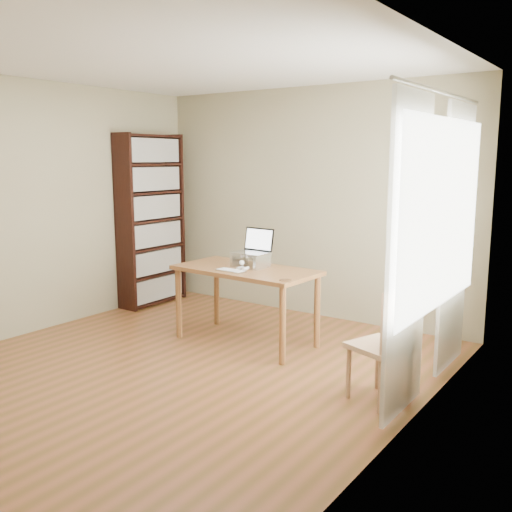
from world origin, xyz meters
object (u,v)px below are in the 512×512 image
at_px(laptop, 254,247).
at_px(keyboard, 231,271).
at_px(chair, 389,341).
at_px(bookshelf, 151,220).
at_px(desk, 246,278).
at_px(cat, 254,260).

distance_m(laptop, keyboard, 0.40).
xyz_separation_m(laptop, chair, (1.70, -0.68, -0.46)).
height_order(bookshelf, desk, bookshelf).
height_order(laptop, chair, laptop).
xyz_separation_m(keyboard, chair, (1.72, -0.32, -0.28)).
relative_size(bookshelf, cat, 4.28).
relative_size(laptop, chair, 0.39).
bearing_deg(bookshelf, cat, -14.14).
height_order(cat, chair, cat).
bearing_deg(desk, laptop, 92.43).
height_order(desk, keyboard, keyboard).
bearing_deg(desk, cat, 83.67).
height_order(desk, cat, cat).
xyz_separation_m(desk, keyboard, (-0.02, -0.22, 0.11)).
bearing_deg(keyboard, bookshelf, 158.26).
bearing_deg(cat, chair, -27.23).
height_order(desk, chair, chair).
relative_size(bookshelf, chair, 2.35).
xyz_separation_m(bookshelf, laptop, (1.88, -0.45, -0.11)).
bearing_deg(bookshelf, keyboard, -23.47).
bearing_deg(chair, cat, 178.26).
bearing_deg(bookshelf, chair, -17.48).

